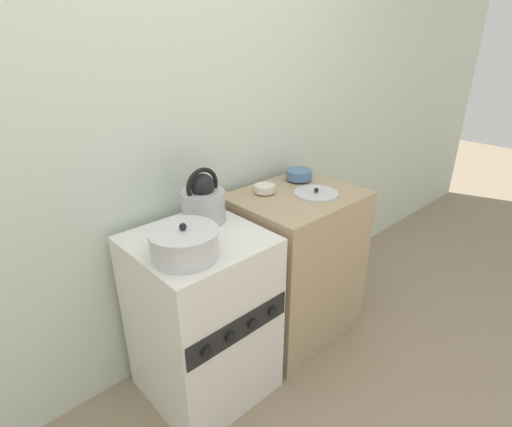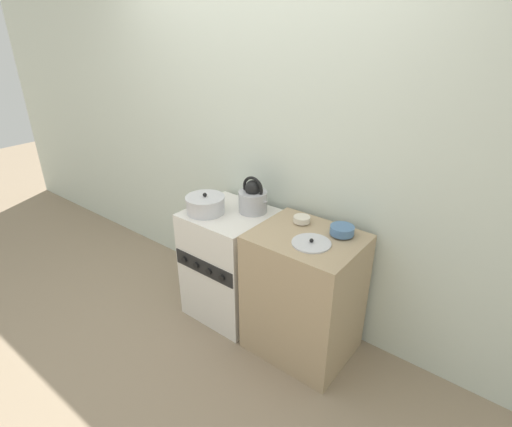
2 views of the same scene
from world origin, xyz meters
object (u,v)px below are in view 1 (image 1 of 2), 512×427
object	(u,v)px
small_ceramic_bowl	(265,189)
stove	(203,317)
kettle	(204,201)
cooking_pot	(184,243)
loose_pot_lid	(316,193)
enamel_bowl	(299,175)

from	to	relation	value
small_ceramic_bowl	stove	bearing A→B (deg)	-166.35
kettle	cooking_pot	world-z (taller)	kettle
stove	small_ceramic_bowl	distance (m)	0.70
kettle	small_ceramic_bowl	world-z (taller)	kettle
kettle	loose_pot_lid	size ratio (longest dim) A/B	1.11
loose_pot_lid	small_ceramic_bowl	bearing A→B (deg)	134.37
stove	small_ceramic_bowl	bearing A→B (deg)	13.65
stove	kettle	xyz separation A→B (m)	(0.12, 0.12, 0.51)
kettle	loose_pot_lid	world-z (taller)	kettle
stove	loose_pot_lid	world-z (taller)	loose_pot_lid
kettle	loose_pot_lid	xyz separation A→B (m)	(0.57, -0.18, -0.06)
cooking_pot	small_ceramic_bowl	size ratio (longest dim) A/B	2.54
stove	small_ceramic_bowl	xyz separation A→B (m)	(0.51, 0.12, 0.46)
enamel_bowl	loose_pot_lid	world-z (taller)	enamel_bowl
cooking_pot	loose_pot_lid	world-z (taller)	cooking_pot
small_ceramic_bowl	loose_pot_lid	xyz separation A→B (m)	(0.18, -0.19, -0.02)
enamel_bowl	small_ceramic_bowl	bearing A→B (deg)	-178.07
stove	enamel_bowl	distance (m)	0.92
stove	loose_pot_lid	distance (m)	0.83
kettle	small_ceramic_bowl	bearing A→B (deg)	1.02
enamel_bowl	cooking_pot	bearing A→B (deg)	-165.93
kettle	enamel_bowl	world-z (taller)	kettle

